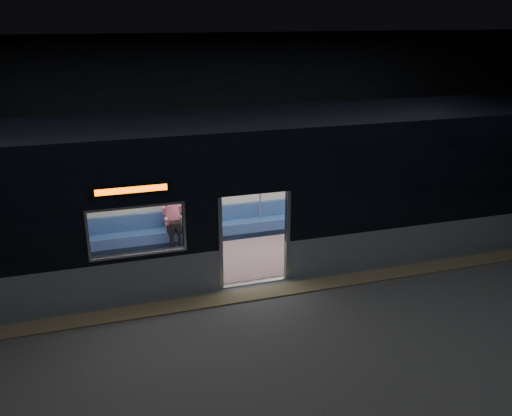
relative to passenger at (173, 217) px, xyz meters
name	(u,v)px	position (x,y,z in m)	size (l,w,h in m)	color
station_floor	(270,307)	(1.34, -3.55, -0.78)	(24.00, 14.00, 0.01)	#47494C
station_envelope	(272,125)	(1.34, -3.55, 2.89)	(24.00, 14.00, 5.00)	black
tactile_strip	(262,293)	(1.34, -3.00, -0.76)	(22.80, 0.50, 0.03)	#8C7F59
metro_car	(235,182)	(1.34, -1.00, 1.07)	(18.00, 3.04, 3.35)	#8E99A9
passenger	(173,217)	(0.00, 0.00, 0.00)	(0.38, 0.65, 1.32)	black
handbag	(175,224)	(0.02, -0.21, -0.11)	(0.25, 0.22, 0.13)	black
transit_map	(281,178)	(2.95, 0.31, 0.67)	(0.91, 0.03, 0.59)	white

